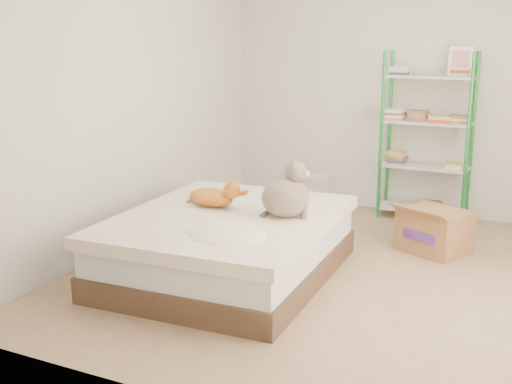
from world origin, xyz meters
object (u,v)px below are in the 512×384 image
Objects in this scene: orange_cat at (211,195)px; grey_cat at (286,189)px; cardboard_box at (434,231)px; white_bin at (313,192)px; shelf_unit at (427,135)px; bed at (228,245)px.

grey_cat is at bearing 0.89° from orange_cat.
white_bin is (-1.48, 0.91, -0.01)m from cardboard_box.
grey_cat is 2.20m from white_bin.
grey_cat is 0.26× the size of shelf_unit.
cardboard_box is (0.92, 1.16, -0.53)m from grey_cat.
cardboard_box is at bearing 40.87° from bed.
cardboard_box is (1.59, 1.13, -0.40)m from orange_cat.
grey_cat is 1.57m from cardboard_box.
shelf_unit is 1.26m from cardboard_box.
shelf_unit is (1.28, 2.14, 0.28)m from orange_cat.
cardboard_box is 1.94× the size of white_bin.
cardboard_box is at bearing 38.90° from orange_cat.
orange_cat is 1.99m from cardboard_box.
cardboard_box is at bearing -65.77° from grey_cat.
cardboard_box is (1.36, 1.28, -0.06)m from bed.
grey_cat is 1.25× the size of white_bin.
orange_cat is 0.68× the size of cardboard_box.
orange_cat reaches higher than bed.
white_bin is (-0.12, 2.19, -0.07)m from bed.
shelf_unit is at bearing 62.59° from orange_cat.
orange_cat is at bearing -93.08° from white_bin.
bed reaches higher than cardboard_box.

